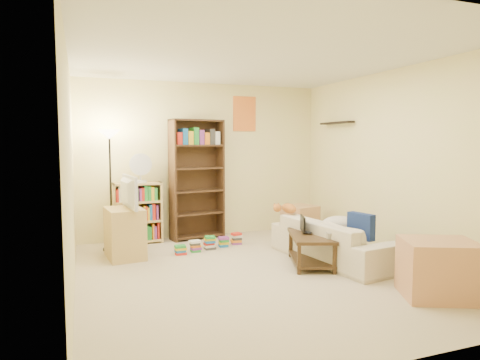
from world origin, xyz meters
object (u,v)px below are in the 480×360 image
object	(u,v)px
sofa	(333,240)
tv_stand	(125,233)
tall_bookshelf	(197,176)
television	(124,192)
side_table	(300,222)
end_cabinet	(439,269)
mug	(329,236)
short_bookshelf	(138,213)
desk_fan	(141,167)
tabby_cat	(287,208)
floor_lamp	(110,155)
laptop	(313,232)
coffee_table	(311,246)

from	to	relation	value
sofa	tv_stand	world-z (taller)	tv_stand
sofa	tall_bookshelf	distance (m)	2.42
television	side_table	xyz separation A→B (m)	(2.77, 0.24, -0.62)
tv_stand	end_cabinet	bearing A→B (deg)	-49.47
mug	short_bookshelf	distance (m)	3.00
tv_stand	side_table	size ratio (longest dim) A/B	1.27
television	desk_fan	bearing A→B (deg)	-29.39
tabby_cat	side_table	size ratio (longest dim) A/B	0.82
floor_lamp	laptop	bearing A→B (deg)	-34.27
short_bookshelf	desk_fan	xyz separation A→B (m)	(0.05, -0.05, 0.70)
sofa	tabby_cat	distance (m)	0.82
tv_stand	floor_lamp	xyz separation A→B (m)	(-0.13, 0.50, 1.03)
tv_stand	tall_bookshelf	world-z (taller)	tall_bookshelf
sofa	tabby_cat	world-z (taller)	tabby_cat
floor_lamp	end_cabinet	distance (m)	4.39
coffee_table	television	size ratio (longest dim) A/B	1.31
side_table	sofa	bearing A→B (deg)	-100.25
tabby_cat	tall_bookshelf	xyz separation A→B (m)	(-0.98, 1.22, 0.39)
sofa	tabby_cat	xyz separation A→B (m)	(-0.34, 0.67, 0.34)
tv_stand	television	bearing A→B (deg)	0.00
laptop	short_bookshelf	bearing A→B (deg)	89.38
tv_stand	short_bookshelf	distance (m)	0.85
end_cabinet	floor_lamp	bearing A→B (deg)	133.03
television	floor_lamp	bearing A→B (deg)	8.66
television	tall_bookshelf	bearing A→B (deg)	-62.79
sofa	laptop	distance (m)	0.34
short_bookshelf	end_cabinet	bearing A→B (deg)	-54.40
tall_bookshelf	end_cabinet	distance (m)	3.81
tall_bookshelf	short_bookshelf	world-z (taller)	tall_bookshelf
sofa	coffee_table	world-z (taller)	sofa
tv_stand	short_bookshelf	bearing A→B (deg)	65.05
tabby_cat	floor_lamp	xyz separation A→B (m)	(-2.33, 0.93, 0.76)
sofa	coffee_table	bearing A→B (deg)	93.72
sofa	tall_bookshelf	bearing A→B (deg)	26.67
television	end_cabinet	world-z (taller)	television
tabby_cat	floor_lamp	bearing A→B (deg)	158.22
coffee_table	short_bookshelf	world-z (taller)	short_bookshelf
tabby_cat	laptop	xyz separation A→B (m)	(0.03, -0.67, -0.21)
sofa	side_table	xyz separation A→B (m)	(0.24, 1.34, -0.01)
tabby_cat	desk_fan	distance (m)	2.28
floor_lamp	short_bookshelf	bearing A→B (deg)	35.96
sofa	desk_fan	size ratio (longest dim) A/B	4.33
coffee_table	tv_stand	bearing A→B (deg)	171.39
tabby_cat	short_bookshelf	world-z (taller)	short_bookshelf
television	side_table	size ratio (longest dim) A/B	1.45
desk_fan	end_cabinet	xyz separation A→B (m)	(2.45, -3.36, -0.88)
coffee_table	side_table	size ratio (longest dim) A/B	1.89
tall_bookshelf	mug	bearing A→B (deg)	-75.32
side_table	floor_lamp	bearing A→B (deg)	174.88
tabby_cat	coffee_table	world-z (taller)	tabby_cat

